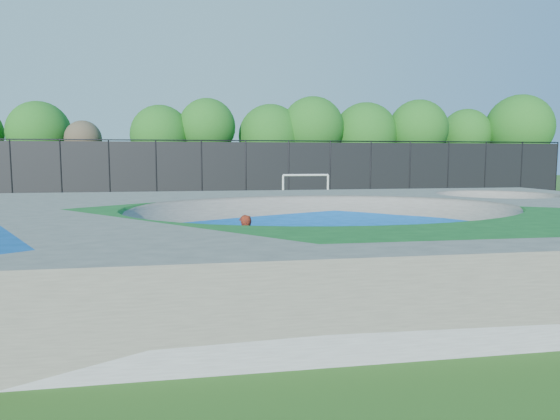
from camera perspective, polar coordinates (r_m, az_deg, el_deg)
The scene contains 7 objects.
ground at distance 14.03m, azimuth 5.03°, elevation -5.68°, with size 120.00×120.00×0.00m, color #295818.
skate_deck at distance 13.90m, azimuth 5.06°, elevation -2.66°, with size 22.00×14.00×1.50m, color gray.
skater at distance 11.51m, azimuth -4.04°, elevation -4.35°, with size 0.56×0.37×1.54m, color red.
skateboard at distance 11.67m, azimuth -4.01°, elevation -7.96°, with size 0.78×0.22×0.05m, color black.
soccer_goal at distance 29.60m, azimuth 2.95°, elevation 3.01°, with size 2.84×0.12×1.87m.
fence at distance 34.47m, azimuth -3.93°, elevation 4.76°, with size 48.09×0.09×4.04m.
treeline at distance 39.69m, azimuth -2.38°, elevation 8.94°, with size 52.60×6.82×8.12m.
Camera 1 is at (-3.54, -13.28, 2.84)m, focal length 32.00 mm.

